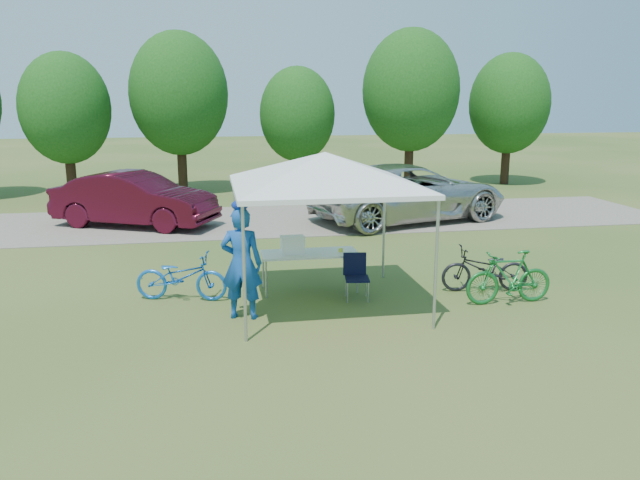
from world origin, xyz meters
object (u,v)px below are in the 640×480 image
(cooler, at_px, (293,245))
(sedan, at_px, (135,199))
(bike_blue, at_px, (181,277))
(cyclist, at_px, (242,263))
(folding_table, at_px, (310,255))
(folding_chair, at_px, (356,272))
(bike_green, at_px, (509,277))
(minivan, at_px, (409,192))
(bike_dark, at_px, (485,269))

(cooler, distance_m, sedan, 7.80)
(bike_blue, bearing_deg, cooler, -71.40)
(cooler, height_order, cyclist, cyclist)
(folding_table, height_order, folding_chair, folding_chair)
(bike_blue, xyz_separation_m, bike_green, (5.80, -1.22, 0.04))
(folding_table, relative_size, sedan, 0.39)
(cyclist, xyz_separation_m, bike_blue, (-1.05, 1.15, -0.51))
(minivan, distance_m, sedan, 8.01)
(bike_dark, bearing_deg, cooler, -92.14)
(bike_blue, bearing_deg, sedan, 26.56)
(folding_chair, height_order, cooler, cooler)
(folding_chair, bearing_deg, bike_blue, -179.88)
(folding_chair, height_order, sedan, sedan)
(cooler, relative_size, cyclist, 0.24)
(folding_chair, distance_m, minivan, 7.72)
(folding_table, distance_m, cyclist, 1.90)
(bike_blue, bearing_deg, cyclist, -123.53)
(folding_chair, xyz_separation_m, cooler, (-1.09, 0.61, 0.43))
(bike_dark, xyz_separation_m, sedan, (-7.26, 7.53, 0.35))
(cyclist, relative_size, bike_dark, 1.14)
(folding_table, height_order, bike_blue, bike_blue)
(cyclist, bearing_deg, folding_table, -121.27)
(folding_table, bearing_deg, bike_green, -22.16)
(bike_green, height_order, sedan, sedan)
(bike_green, height_order, bike_dark, bike_green)
(bike_dark, height_order, sedan, sedan)
(folding_table, bearing_deg, cooler, -180.00)
(bike_dark, bearing_deg, bike_green, 15.95)
(folding_table, distance_m, bike_blue, 2.42)
(bike_blue, relative_size, sedan, 0.36)
(folding_chair, distance_m, bike_green, 2.75)
(bike_green, bearing_deg, bike_blue, -102.54)
(bike_dark, relative_size, sedan, 0.36)
(folding_chair, xyz_separation_m, sedan, (-4.73, 7.50, 0.30))
(sedan, bearing_deg, bike_dark, -110.85)
(cyclist, bearing_deg, cooler, -113.51)
(cooler, xyz_separation_m, bike_green, (3.73, -1.39, -0.43))
(bike_blue, distance_m, bike_dark, 5.72)
(folding_chair, relative_size, bike_blue, 0.50)
(folding_chair, bearing_deg, sedan, 130.32)
(cooler, distance_m, bike_green, 4.00)
(folding_chair, relative_size, minivan, 0.14)
(bike_green, bearing_deg, cooler, -111.05)
(bike_dark, bearing_deg, folding_chair, -82.82)
(cooler, bearing_deg, minivan, 55.75)
(folding_chair, relative_size, bike_dark, 0.50)
(bike_dark, relative_size, minivan, 0.27)
(cooler, bearing_deg, sedan, 117.83)
(bike_dark, bearing_deg, folding_table, -93.10)
(bike_blue, bearing_deg, folding_chair, -83.88)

